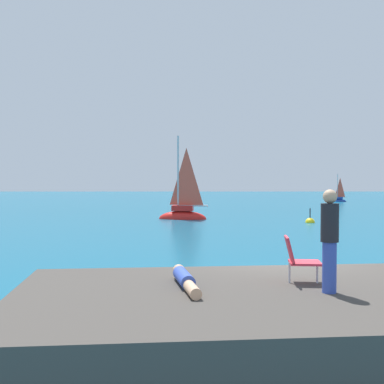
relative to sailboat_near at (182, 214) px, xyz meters
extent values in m
plane|color=#0F5675|center=(2.53, -20.69, -0.32)|extent=(160.00, 160.00, 0.00)
cube|color=#423D38|center=(1.64, -24.13, 0.13)|extent=(8.20, 5.27, 0.90)
cube|color=#483833|center=(-1.69, -21.42, -0.32)|extent=(1.47, 1.48, 0.91)
cube|color=#3B4233|center=(3.75, -21.34, -0.32)|extent=(1.30, 1.14, 0.78)
ellipsoid|color=red|center=(-0.02, 0.00, -0.32)|extent=(3.18, 1.42, 1.06)
cube|color=red|center=(-0.02, 0.00, 0.38)|extent=(1.42, 0.90, 0.35)
cylinder|color=#B7B7BC|center=(-0.30, 0.04, 2.61)|extent=(0.12, 0.12, 4.80)
cylinder|color=#B2B2B7|center=(0.65, -0.08, 0.55)|extent=(1.92, 0.33, 0.09)
pyramid|color=#DB4C38|center=(0.23, -0.03, 2.42)|extent=(1.53, 0.25, 3.65)
ellipsoid|color=#193D99|center=(16.57, 22.43, -0.32)|extent=(1.84, 0.99, 0.60)
cube|color=#193D99|center=(16.57, 22.43, 0.08)|extent=(0.84, 0.59, 0.20)
cylinder|color=#B7B7BC|center=(16.41, 22.39, 1.35)|extent=(0.07, 0.07, 2.73)
cylinder|color=#B2B2B7|center=(16.94, 22.52, 0.17)|extent=(1.07, 0.31, 0.05)
pyramid|color=#DB4C38|center=(16.71, 22.47, 1.24)|extent=(0.86, 0.24, 2.08)
cylinder|color=#334CB2|center=(0.45, -23.63, 0.70)|extent=(0.40, 0.93, 0.24)
cylinder|color=tan|center=(0.59, -24.37, 0.67)|extent=(0.30, 0.72, 0.18)
sphere|color=tan|center=(0.35, -23.09, 0.72)|extent=(0.22, 0.22, 0.22)
cylinder|color=#334CB2|center=(2.74, -24.20, 0.98)|extent=(0.22, 0.22, 0.80)
cylinder|color=black|center=(2.74, -24.20, 1.68)|extent=(0.28, 0.28, 0.60)
sphere|color=tan|center=(2.74, -24.20, 2.09)|extent=(0.22, 0.22, 0.22)
cube|color=#E03342|center=(2.52, -23.49, 0.93)|extent=(0.56, 0.52, 0.04)
cube|color=#E03342|center=(2.26, -23.46, 1.16)|extent=(0.19, 0.49, 0.45)
cylinder|color=silver|center=(2.73, -23.50, 0.76)|extent=(0.04, 0.04, 0.35)
cylinder|color=silver|center=(2.26, -23.46, 0.76)|extent=(0.04, 0.04, 0.35)
sphere|color=yellow|center=(7.56, -2.50, -0.32)|extent=(0.56, 0.56, 0.56)
cylinder|color=black|center=(7.56, -2.50, 0.23)|extent=(0.06, 0.06, 0.60)
camera|label=1|loc=(0.59, -31.99, 2.40)|focal=46.91mm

